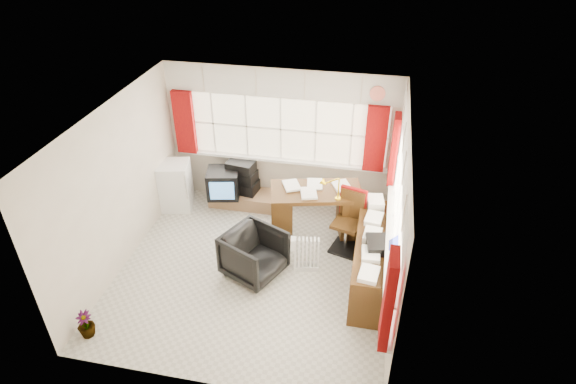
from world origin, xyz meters
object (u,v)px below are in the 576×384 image
Objects in this scene: radiator at (307,257)px; tv_bench at (249,199)px; credenza at (372,257)px; crt_tv at (223,183)px; task_chair at (350,218)px; mini_fridge at (176,186)px; desk at (315,209)px; office_chair at (254,254)px; desk_lamp at (339,184)px.

tv_bench is (-1.32, 1.51, -0.11)m from radiator.
credenza is 3.02m from crt_tv.
radiator is 0.89× the size of crt_tv.
credenza is (0.39, -0.70, -0.16)m from task_chair.
mini_fridge is at bearing -169.55° from crt_tv.
crt_tv is at bearing 152.95° from credenza.
desk reaches higher than office_chair.
office_chair is 1.86m from tv_bench.
desk is 2.57m from mini_fridge.
credenza is 2.75m from tv_bench.
desk is at bearing 153.18° from desk_lamp.
credenza reaches higher than office_chair.
desk is 2.46× the size of crt_tv.
credenza is (0.61, -0.77, -0.71)m from desk_lamp.
mini_fridge reaches higher than radiator.
desk_lamp is 1.21m from radiator.
credenza is (0.96, -0.01, 0.16)m from radiator.
task_chair is (0.58, -0.25, 0.09)m from desk.
tv_bench is (-1.30, 0.57, -0.34)m from desk.
desk_lamp is at bearing -24.26° from tv_bench.
desk is 1.98× the size of office_chair.
desk reaches higher than credenza.
desk_lamp reaches higher than credenza.
radiator is 0.65× the size of mini_fridge.
credenza is at bearing -0.87° from radiator.
task_chair is 3.18m from mini_fridge.
desk is 1.13× the size of tv_bench.
task_chair is at bearing -23.51° from tv_bench.
office_chair is (-1.31, -0.94, -0.19)m from task_chair.
radiator is at bearing -46.01° from office_chair.
mini_fridge is at bearing 171.23° from desk_lamp.
crt_tv is at bearing 166.24° from desk.
desk is at bearing 91.00° from radiator.
tv_bench is at bearing 43.43° from office_chair.
tv_bench is at bearing 155.74° from desk_lamp.
desk is at bearing -13.76° from crt_tv.
tv_bench is (-1.88, 0.82, -0.43)m from task_chair.
desk_lamp is 0.60m from task_chair.
desk is 1.51× the size of task_chair.
desk is at bearing -23.52° from tv_bench.
desk_lamp reaches higher than crt_tv.
office_chair is 0.80m from radiator.
radiator is 0.97m from credenza.
desk is at bearing 156.50° from task_chair.
crt_tv is 0.73× the size of mini_fridge.
mini_fridge is (-3.13, 0.52, -0.11)m from task_chair.
desk is at bearing 135.66° from credenza.
radiator is 2.85m from mini_fridge.
mini_fridge is (-3.53, 1.22, 0.04)m from credenza.
mini_fridge is at bearing 160.97° from credenza.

